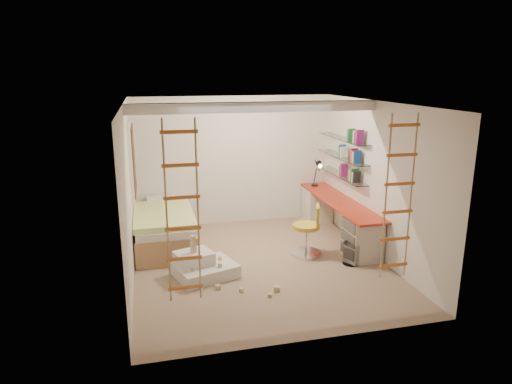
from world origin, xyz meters
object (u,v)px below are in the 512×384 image
object	(u,v)px
desk	(338,217)
bed	(164,228)
play_platform	(202,267)
swivel_chair	(307,237)

from	to	relation	value
desk	bed	xyz separation A→B (m)	(-3.20, 0.36, -0.07)
desk	play_platform	distance (m)	2.91
bed	desk	bearing A→B (deg)	-6.49
swivel_chair	play_platform	distance (m)	1.91
desk	play_platform	size ratio (longest dim) A/B	2.68
desk	swivel_chair	xyz separation A→B (m)	(-0.84, -0.66, -0.08)
desk	swivel_chair	distance (m)	1.07
bed	swivel_chair	world-z (taller)	swivel_chair
bed	play_platform	distance (m)	1.54
bed	play_platform	bearing A→B (deg)	-70.67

